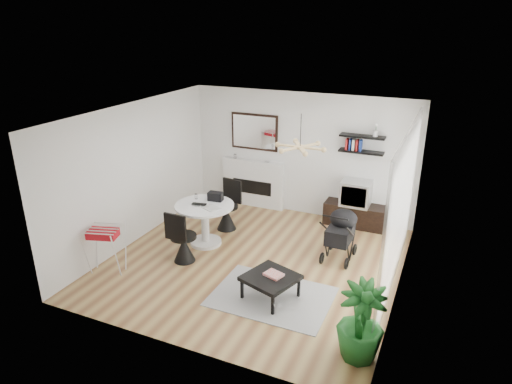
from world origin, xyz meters
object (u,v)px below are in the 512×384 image
at_px(stroller, 341,236).
at_px(coffee_table, 271,278).
at_px(crt_tv, 356,193).
at_px(dining_table, 205,218).
at_px(fireplace, 253,178).
at_px(tv_console, 355,215).
at_px(drying_rack, 106,249).
at_px(potted_plant, 361,322).

xyz_separation_m(stroller, coffee_table, (-0.67, -1.73, -0.09)).
relative_size(crt_tv, dining_table, 0.53).
distance_m(fireplace, crt_tv, 2.42).
bearing_deg(tv_console, coffee_table, -100.97).
bearing_deg(drying_rack, potted_plant, -21.67).
distance_m(fireplace, coffee_table, 3.83).
height_order(tv_console, dining_table, dining_table).
relative_size(crt_tv, drying_rack, 0.70).
distance_m(crt_tv, stroller, 1.51).
relative_size(crt_tv, stroller, 0.59).
bearing_deg(fireplace, coffee_table, -61.82).
xyz_separation_m(coffee_table, potted_plant, (1.55, -0.78, 0.19)).
relative_size(dining_table, stroller, 1.12).
distance_m(fireplace, tv_console, 2.47).
distance_m(fireplace, potted_plant, 5.33).
distance_m(drying_rack, coffee_table, 2.91).
relative_size(tv_console, drying_rack, 1.51).
bearing_deg(dining_table, stroller, 11.84).
bearing_deg(fireplace, drying_rack, -106.01).
height_order(fireplace, stroller, fireplace).
distance_m(tv_console, drying_rack, 5.03).
height_order(tv_console, coffee_table, tv_console).
height_order(crt_tv, drying_rack, crt_tv).
xyz_separation_m(fireplace, coffee_table, (1.80, -3.36, -0.34)).
relative_size(fireplace, coffee_table, 2.31).
relative_size(coffee_table, potted_plant, 0.86).
distance_m(crt_tv, potted_plant, 4.09).
bearing_deg(tv_console, crt_tv, -165.76).
bearing_deg(dining_table, potted_plant, -30.16).
distance_m(fireplace, stroller, 2.97).
distance_m(tv_console, potted_plant, 4.10).
height_order(stroller, potted_plant, potted_plant).
xyz_separation_m(drying_rack, coffee_table, (2.88, 0.40, -0.10)).
relative_size(fireplace, drying_rack, 2.55).
bearing_deg(tv_console, potted_plant, -76.88).
bearing_deg(stroller, potted_plant, -68.97).
xyz_separation_m(crt_tv, potted_plant, (0.94, -3.98, -0.20)).
xyz_separation_m(dining_table, drying_rack, (-1.03, -1.60, -0.10)).
xyz_separation_m(tv_console, coffee_table, (-0.62, -3.20, 0.11)).
relative_size(crt_tv, potted_plant, 0.55).
xyz_separation_m(fireplace, crt_tv, (2.41, -0.16, 0.05)).
bearing_deg(coffee_table, stroller, 68.80).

